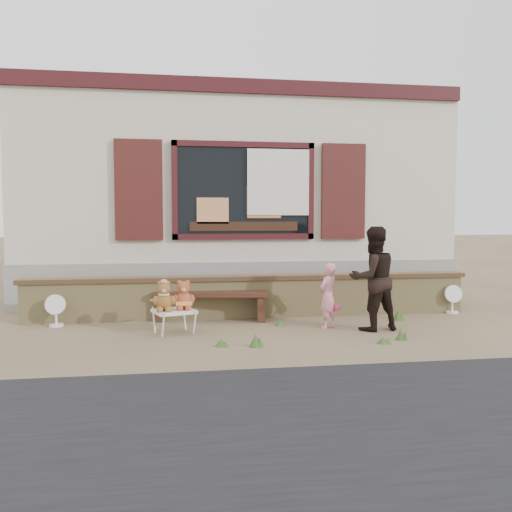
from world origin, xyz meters
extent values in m
plane|color=brown|center=(0.00, 0.00, 0.00)|extent=(80.00, 80.00, 0.00)
cube|color=#B0A78E|center=(0.00, 4.50, 2.40)|extent=(8.00, 5.00, 3.20)
cube|color=gray|center=(0.00, 4.50, 0.40)|extent=(8.04, 5.04, 0.80)
cube|color=black|center=(0.00, 1.97, 2.05)|extent=(2.30, 0.04, 1.50)
cube|color=#360F13|center=(0.00, 1.95, 2.85)|extent=(2.50, 0.08, 0.10)
cube|color=#360F13|center=(0.00, 1.95, 1.25)|extent=(2.50, 0.08, 0.10)
cube|color=#360F13|center=(-1.20, 1.95, 2.05)|extent=(0.10, 0.08, 1.70)
cube|color=#360F13|center=(1.20, 1.95, 2.05)|extent=(0.10, 0.08, 1.70)
cube|color=#360E14|center=(-1.80, 1.94, 2.05)|extent=(0.80, 0.07, 1.70)
cube|color=#360E14|center=(1.80, 1.94, 2.05)|extent=(0.80, 0.07, 1.70)
cube|color=beige|center=(0.60, 1.90, 2.20)|extent=(1.10, 0.02, 1.15)
cube|color=#360F13|center=(0.00, 1.98, 3.85)|extent=(8.00, 0.12, 0.25)
cube|color=black|center=(0.00, 1.94, 1.43)|extent=(1.90, 0.06, 0.16)
cube|color=tan|center=(-0.55, 1.94, 1.70)|extent=(0.55, 0.06, 0.45)
cube|color=#E08447|center=(0.35, 1.94, 1.85)|extent=(0.60, 0.06, 0.55)
cube|color=tan|center=(0.00, 1.00, 0.30)|extent=(7.00, 0.30, 0.60)
cube|color=brown|center=(0.00, 1.00, 0.63)|extent=(7.10, 0.36, 0.07)
cube|color=#321B11|center=(-0.67, 0.76, 0.42)|extent=(1.80, 0.66, 0.07)
cube|color=#321B11|center=(-1.43, 0.89, 0.19)|extent=(0.16, 0.34, 0.37)
cube|color=#321B11|center=(0.09, 0.63, 0.19)|extent=(0.16, 0.34, 0.37)
cube|color=silver|center=(-1.24, -0.07, 0.30)|extent=(0.64, 0.60, 0.04)
cylinder|color=silver|center=(-1.38, -0.33, 0.14)|extent=(0.03, 0.03, 0.28)
cylinder|color=silver|center=(-0.97, -0.19, 0.14)|extent=(0.03, 0.03, 0.28)
cylinder|color=silver|center=(-1.51, 0.05, 0.14)|extent=(0.03, 0.03, 0.28)
cylinder|color=silver|center=(-1.09, 0.19, 0.14)|extent=(0.03, 0.03, 0.28)
imported|color=pink|center=(0.93, -0.07, 0.47)|extent=(0.41, 0.39, 0.94)
imported|color=black|center=(1.52, -0.29, 0.73)|extent=(0.79, 0.67, 1.46)
cylinder|color=white|center=(-2.93, 0.66, 0.02)|extent=(0.20, 0.20, 0.04)
cylinder|color=white|center=(-2.93, 0.66, 0.14)|extent=(0.03, 0.03, 0.25)
cylinder|color=white|center=(-2.93, 0.66, 0.33)|extent=(0.30, 0.12, 0.29)
cylinder|color=white|center=(3.32, 0.80, 0.02)|extent=(0.20, 0.20, 0.04)
cylinder|color=white|center=(3.32, 0.80, 0.15)|extent=(0.03, 0.03, 0.25)
cylinder|color=white|center=(3.32, 0.80, 0.33)|extent=(0.30, 0.11, 0.29)
cone|color=#375421|center=(0.30, 0.20, 0.04)|extent=(0.16, 0.16, 0.08)
cone|color=#375421|center=(-0.68, -0.94, 0.05)|extent=(0.15, 0.15, 0.09)
cone|color=#375421|center=(1.65, -0.93, 0.07)|extent=(0.13, 0.13, 0.15)
cone|color=#375421|center=(-0.26, -1.02, 0.08)|extent=(0.16, 0.16, 0.16)
cone|color=#375421|center=(2.18, 0.36, 0.07)|extent=(0.18, 0.18, 0.14)
cone|color=#375421|center=(1.35, -1.09, 0.04)|extent=(0.16, 0.16, 0.08)
camera|label=1|loc=(-1.27, -7.47, 1.57)|focal=38.00mm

